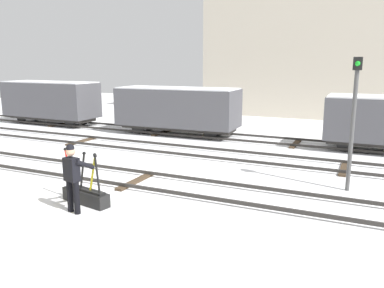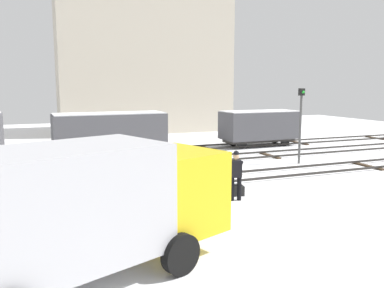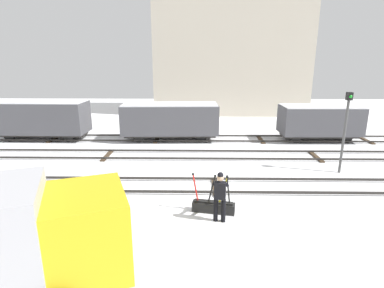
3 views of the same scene
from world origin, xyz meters
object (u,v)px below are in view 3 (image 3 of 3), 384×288
(freight_car_back_track, at_px, (170,119))
(rail_worker, at_px, (220,194))
(signal_post, at_px, (346,125))
(freight_car_far_end, at_px, (41,118))
(switch_lever_frame, at_px, (214,206))
(freight_car_near_switch, at_px, (320,121))

(freight_car_back_track, bearing_deg, rail_worker, -78.50)
(signal_post, relative_size, freight_car_far_end, 0.63)
(freight_car_back_track, relative_size, freight_car_far_end, 1.04)
(freight_car_back_track, bearing_deg, switch_lever_frame, -78.61)
(rail_worker, bearing_deg, freight_car_back_track, 114.18)
(freight_car_near_switch, bearing_deg, freight_car_far_end, 179.20)
(switch_lever_frame, bearing_deg, freight_car_near_switch, 64.31)
(rail_worker, xyz_separation_m, freight_car_near_switch, (7.34, 10.78, 0.36))
(rail_worker, distance_m, freight_car_back_track, 11.09)
(rail_worker, bearing_deg, switch_lever_frame, 115.94)
(signal_post, bearing_deg, rail_worker, -142.37)
(switch_lever_frame, xyz_separation_m, rail_worker, (0.17, -0.62, 0.75))
(freight_car_far_end, bearing_deg, switch_lever_frame, -41.35)
(switch_lever_frame, relative_size, freight_car_near_switch, 0.31)
(freight_car_back_track, xyz_separation_m, freight_car_far_end, (-8.70, 0.00, 0.07))
(freight_car_near_switch, bearing_deg, freight_car_back_track, 179.20)
(switch_lever_frame, height_order, freight_car_near_switch, freight_car_near_switch)
(freight_car_back_track, bearing_deg, signal_post, -36.76)
(signal_post, bearing_deg, switch_lever_frame, -146.91)
(freight_car_back_track, height_order, freight_car_far_end, freight_car_far_end)
(switch_lever_frame, distance_m, signal_post, 7.81)
(rail_worker, relative_size, freight_car_back_track, 0.28)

